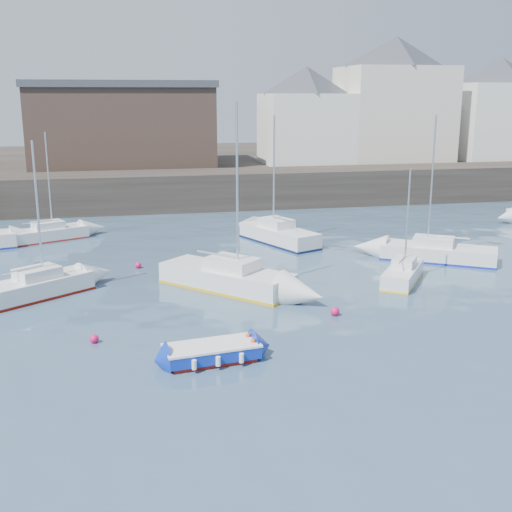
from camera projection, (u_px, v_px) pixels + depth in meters
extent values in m
plane|color=#2D4760|center=(333.00, 391.00, 20.58)|extent=(220.00, 220.00, 0.00)
cube|color=#28231E|center=(200.00, 190.00, 53.43)|extent=(90.00, 5.00, 3.00)
cube|color=#28231E|center=(180.00, 168.00, 70.53)|extent=(90.00, 32.00, 2.80)
cube|color=beige|center=(393.00, 115.00, 62.62)|extent=(10.00, 8.00, 9.00)
pyramid|color=#3A3D44|center=(396.00, 51.00, 61.17)|extent=(13.36, 13.36, 2.80)
cube|color=white|center=(497.00, 122.00, 64.52)|extent=(9.00, 7.00, 7.50)
pyramid|color=#3A3D44|center=(502.00, 70.00, 63.30)|extent=(11.88, 11.88, 2.45)
cube|color=white|center=(306.00, 129.00, 60.66)|extent=(8.00, 7.00, 6.50)
pyramid|color=#3A3D44|center=(307.00, 80.00, 59.57)|extent=(11.14, 11.14, 2.45)
cube|color=#3D2D26|center=(123.00, 127.00, 58.65)|extent=(16.00, 10.00, 7.00)
cube|color=#3A3D44|center=(120.00, 84.00, 57.71)|extent=(16.40, 10.40, 0.60)
cube|color=maroon|center=(212.00, 359.00, 22.84)|extent=(3.18, 1.66, 0.15)
cube|color=#0D2EB1|center=(212.00, 352.00, 22.77)|extent=(3.47, 1.86, 0.42)
cube|color=white|center=(212.00, 345.00, 22.71)|extent=(3.54, 1.90, 0.08)
cube|color=white|center=(212.00, 350.00, 22.76)|extent=(2.76, 1.35, 0.38)
cube|color=tan|center=(212.00, 348.00, 22.73)|extent=(0.37, 1.01, 0.06)
cylinder|color=white|center=(183.00, 348.00, 23.24)|extent=(0.17, 0.17, 0.33)
cylinder|color=white|center=(194.00, 365.00, 21.76)|extent=(0.17, 0.17, 0.33)
cylinder|color=white|center=(206.00, 345.00, 23.52)|extent=(0.17, 0.17, 0.33)
cylinder|color=white|center=(218.00, 361.00, 22.04)|extent=(0.17, 0.17, 0.33)
cylinder|color=white|center=(228.00, 342.00, 23.80)|extent=(0.17, 0.17, 0.33)
cylinder|color=white|center=(242.00, 358.00, 22.32)|extent=(0.17, 0.17, 0.33)
cube|color=white|center=(33.00, 289.00, 29.85)|extent=(5.52, 4.65, 0.90)
cube|color=maroon|center=(34.00, 297.00, 29.95)|extent=(5.57, 4.70, 0.12)
cube|color=white|center=(37.00, 273.00, 29.88)|extent=(2.34, 2.20, 0.50)
cylinder|color=silver|center=(38.00, 210.00, 29.36)|extent=(0.10, 0.10, 6.35)
cube|color=white|center=(227.00, 279.00, 31.27)|extent=(6.33, 6.49, 1.03)
cube|color=gold|center=(227.00, 287.00, 31.38)|extent=(6.39, 6.56, 0.14)
cube|color=white|center=(232.00, 264.00, 30.88)|extent=(2.85, 2.88, 0.57)
cylinder|color=silver|center=(237.00, 189.00, 29.79)|extent=(0.11, 0.11, 7.90)
cube|color=white|center=(403.00, 275.00, 32.41)|extent=(3.61, 4.31, 0.78)
cube|color=gold|center=(402.00, 281.00, 32.50)|extent=(3.65, 4.36, 0.10)
cube|color=white|center=(404.00, 262.00, 32.46)|extent=(1.72, 1.83, 0.43)
cylinder|color=silver|center=(408.00, 217.00, 32.09)|extent=(0.09, 0.09, 4.96)
cube|color=white|center=(438.00, 253.00, 36.54)|extent=(6.41, 5.09, 0.87)
cube|color=#1322A8|center=(438.00, 260.00, 36.63)|extent=(6.47, 5.14, 0.12)
cube|color=white|center=(434.00, 241.00, 36.48)|extent=(2.68, 2.46, 0.49)
cylinder|color=silver|center=(432.00, 182.00, 35.76)|extent=(0.10, 0.10, 7.26)
cube|color=white|center=(279.00, 235.00, 40.86)|extent=(4.24, 6.35, 1.00)
cube|color=#0C173D|center=(279.00, 242.00, 40.96)|extent=(4.28, 6.41, 0.13)
cube|color=white|center=(276.00, 223.00, 40.91)|extent=(2.20, 2.54, 0.55)
cylinder|color=silver|center=(274.00, 172.00, 40.36)|extent=(0.11, 0.11, 7.00)
cube|color=white|center=(45.00, 235.00, 41.55)|extent=(5.56, 3.82, 0.80)
cube|color=maroon|center=(45.00, 240.00, 41.64)|extent=(5.62, 3.85, 0.11)
cube|color=white|center=(48.00, 225.00, 41.55)|extent=(2.24, 1.95, 0.45)
cylinder|color=silver|center=(49.00, 181.00, 41.01)|extent=(0.09, 0.09, 6.14)
sphere|color=#DB1052|center=(94.00, 343.00, 24.57)|extent=(0.35, 0.35, 0.35)
sphere|color=#DB1052|center=(335.00, 315.00, 27.59)|extent=(0.40, 0.40, 0.40)
sphere|color=#DB1052|center=(138.00, 268.00, 35.10)|extent=(0.35, 0.35, 0.35)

